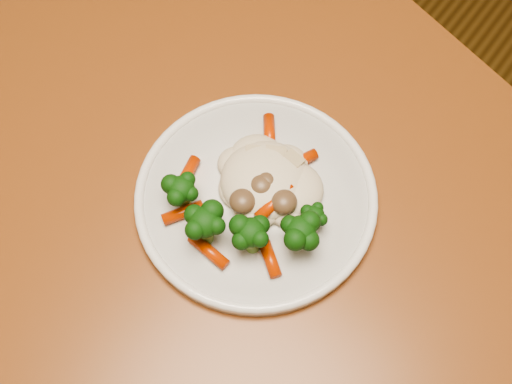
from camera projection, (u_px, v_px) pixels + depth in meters
dining_table at (229, 308)px, 0.71m from camera, size 1.34×1.07×0.75m
plate at (256, 198)px, 0.65m from camera, size 0.24×0.24×0.01m
meal at (254, 198)px, 0.62m from camera, size 0.17×0.17×0.04m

